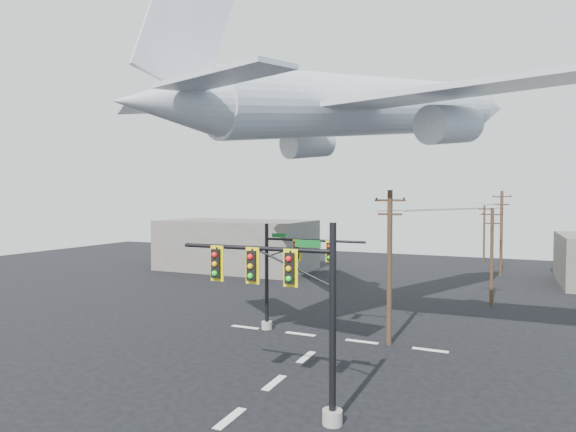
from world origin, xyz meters
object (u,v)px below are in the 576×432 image
at_px(signal_mast_near, 291,308).
at_px(utility_pole_b, 492,255).
at_px(airliner, 372,108).
at_px(utility_pole_a, 390,264).
at_px(signal_mast_far, 286,274).
at_px(utility_pole_c, 501,232).
at_px(utility_pole_d, 484,232).

relative_size(signal_mast_near, utility_pole_b, 0.98).
bearing_deg(airliner, utility_pole_a, -115.82).
bearing_deg(signal_mast_far, utility_pole_c, 67.33).
relative_size(utility_pole_b, airliner, 0.25).
height_order(utility_pole_a, airliner, airliner).
distance_m(signal_mast_far, utility_pole_b, 18.21).
bearing_deg(signal_mast_near, airliner, 90.78).
bearing_deg(utility_pole_c, signal_mast_near, -103.73).
bearing_deg(signal_mast_far, utility_pole_a, -0.65).
distance_m(utility_pole_a, airliner, 10.00).
height_order(utility_pole_b, utility_pole_d, utility_pole_b).
bearing_deg(utility_pole_c, signal_mast_far, -116.19).
xyz_separation_m(utility_pole_b, airliner, (-6.94, -11.67, 10.27)).
distance_m(utility_pole_b, airliner, 17.02).
bearing_deg(utility_pole_b, utility_pole_c, 81.10).
xyz_separation_m(utility_pole_a, utility_pole_b, (5.28, 13.82, -0.65)).
relative_size(utility_pole_c, airliner, 0.30).
height_order(utility_pole_a, utility_pole_d, utility_pole_a).
bearing_deg(utility_pole_a, signal_mast_near, -94.47).
relative_size(signal_mast_far, utility_pole_b, 0.89).
height_order(signal_mast_near, signal_mast_far, signal_mast_near).
bearing_deg(utility_pole_a, utility_pole_b, 72.33).
xyz_separation_m(signal_mast_far, utility_pole_d, (10.45, 42.58, 0.29)).
relative_size(utility_pole_c, utility_pole_d, 1.23).
height_order(signal_mast_far, utility_pole_b, utility_pole_b).
bearing_deg(utility_pole_d, utility_pole_a, -80.21).
bearing_deg(utility_pole_d, airliner, -82.80).
bearing_deg(utility_pole_d, signal_mast_far, -88.94).
height_order(signal_mast_near, utility_pole_a, utility_pole_a).
distance_m(signal_mast_near, airliner, 16.54).
bearing_deg(utility_pole_b, signal_mast_far, -137.57).
bearing_deg(utility_pole_a, signal_mast_far, -177.42).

